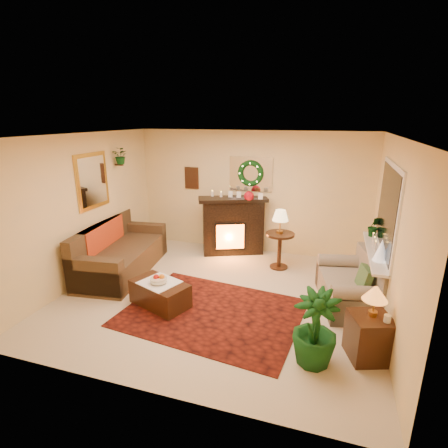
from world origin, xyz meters
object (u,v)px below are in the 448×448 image
(sofa, at_px, (122,250))
(fireplace, at_px, (233,229))
(loveseat, at_px, (350,280))
(coffee_table, at_px, (160,293))
(side_table_round, at_px, (279,252))
(end_table_square, at_px, (369,338))

(sofa, height_order, fireplace, fireplace)
(loveseat, height_order, coffee_table, loveseat)
(fireplace, xyz_separation_m, side_table_round, (1.09, -0.49, -0.23))
(side_table_round, relative_size, end_table_square, 1.26)
(side_table_round, relative_size, coffee_table, 0.78)
(end_table_square, bearing_deg, fireplace, 131.83)
(sofa, distance_m, side_table_round, 3.03)
(sofa, relative_size, fireplace, 1.72)
(fireplace, distance_m, coffee_table, 2.56)
(sofa, distance_m, coffee_table, 1.59)
(sofa, distance_m, end_table_square, 4.49)
(loveseat, relative_size, end_table_square, 2.45)
(sofa, relative_size, coffee_table, 2.38)
(sofa, height_order, side_table_round, sofa)
(fireplace, height_order, side_table_round, fireplace)
(loveseat, bearing_deg, end_table_square, -93.35)
(end_table_square, distance_m, coffee_table, 3.06)
(side_table_round, height_order, coffee_table, side_table_round)
(side_table_round, xyz_separation_m, end_table_square, (1.47, -2.36, -0.05))
(sofa, bearing_deg, fireplace, 34.96)
(loveseat, bearing_deg, side_table_round, 128.01)
(loveseat, xyz_separation_m, side_table_round, (-1.27, 1.06, -0.09))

